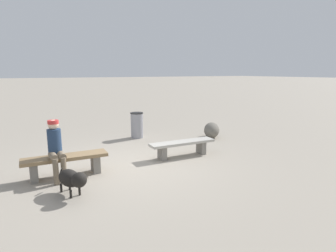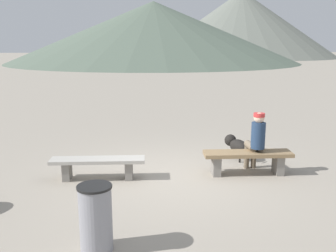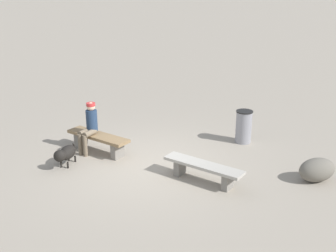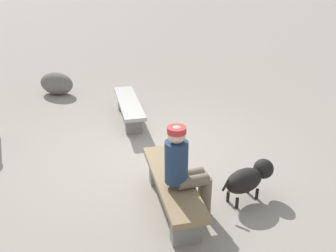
{
  "view_description": "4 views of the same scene",
  "coord_description": "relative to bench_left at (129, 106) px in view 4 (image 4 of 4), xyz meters",
  "views": [
    {
      "loc": [
        2.39,
        6.16,
        2.27
      ],
      "look_at": [
        -1.26,
        -0.25,
        0.82
      ],
      "focal_mm": 29.85,
      "sensor_mm": 36.0,
      "label": 1
    },
    {
      "loc": [
        -0.9,
        -7.08,
        2.62
      ],
      "look_at": [
        -0.03,
        1.39,
        0.74
      ],
      "focal_mm": 40.09,
      "sensor_mm": 36.0,
      "label": 2
    },
    {
      "loc": [
        -5.42,
        7.49,
        4.26
      ],
      "look_at": [
        -0.25,
        -0.6,
        0.85
      ],
      "focal_mm": 45.63,
      "sensor_mm": 36.0,
      "label": 3
    },
    {
      "loc": [
        5.25,
        -1.19,
        3.02
      ],
      "look_at": [
        -0.18,
        0.43,
        0.42
      ],
      "focal_mm": 39.38,
      "sensor_mm": 36.0,
      "label": 4
    }
  ],
  "objects": [
    {
      "name": "ground",
      "position": [
        1.55,
        -0.02,
        -0.34
      ],
      "size": [
        210.0,
        210.0,
        0.06
      ],
      "primitive_type": "cube",
      "color": "#9E9384"
    },
    {
      "name": "bench_left",
      "position": [
        0.0,
        0.0,
        0.0
      ],
      "size": [
        1.85,
        0.49,
        0.42
      ],
      "rotation": [
        0.0,
        0.0,
        -0.05
      ],
      "color": "gray",
      "rests_on": "ground"
    },
    {
      "name": "bench_right",
      "position": [
        3.01,
        -0.02,
        0.03
      ],
      "size": [
        1.8,
        0.54,
        0.47
      ],
      "rotation": [
        0.0,
        0.0,
        -0.05
      ],
      "color": "gray",
      "rests_on": "ground"
    },
    {
      "name": "seated_person",
      "position": [
        3.19,
        0.06,
        0.43
      ],
      "size": [
        0.32,
        0.59,
        1.28
      ],
      "rotation": [
        0.0,
        0.0,
        0.03
      ],
      "color": "navy",
      "rests_on": "ground"
    },
    {
      "name": "dog",
      "position": [
        3.08,
        1.04,
        0.02
      ],
      "size": [
        0.48,
        0.86,
        0.51
      ],
      "rotation": [
        0.0,
        0.0,
        1.87
      ],
      "color": "black",
      "rests_on": "ground"
    },
    {
      "name": "boulder",
      "position": [
        -2.07,
        -1.36,
        -0.04
      ],
      "size": [
        0.94,
        0.99,
        0.53
      ],
      "primitive_type": "ellipsoid",
      "rotation": [
        0.0,
        0.0,
        0.9
      ],
      "color": "#6B665B",
      "rests_on": "ground"
    }
  ]
}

